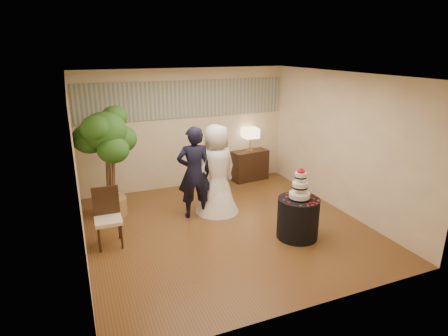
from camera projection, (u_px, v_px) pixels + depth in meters
name	position (u px, v px, depth m)	size (l,w,h in m)	color
floor	(227.00, 228.00, 7.05)	(5.00, 5.00, 0.00)	brown
ceiling	(228.00, 75.00, 6.19)	(5.00, 5.00, 0.00)	white
wall_back	(186.00, 129.00, 8.82)	(5.00, 0.06, 2.80)	beige
wall_front	(309.00, 211.00, 4.42)	(5.00, 0.06, 2.80)	beige
wall_left	(77.00, 174.00, 5.71)	(0.06, 5.00, 2.80)	beige
wall_right	(342.00, 143.00, 7.52)	(0.06, 5.00, 2.80)	beige
mural_border	(186.00, 99.00, 8.58)	(4.90, 0.02, 0.85)	gray
groom	(194.00, 173.00, 7.27)	(0.67, 0.44, 1.84)	black
bride	(217.00, 169.00, 7.49)	(0.89, 0.89, 1.82)	white
cake_table	(298.00, 218.00, 6.60)	(0.73, 0.73, 0.73)	black
wedding_cake	(300.00, 184.00, 6.40)	(0.37, 0.37, 0.57)	white
console	(250.00, 165.00, 9.50)	(0.91, 0.41, 0.76)	black
table_lamp	(250.00, 140.00, 9.29)	(0.35, 0.35, 0.58)	beige
ficus_tree	(108.00, 163.00, 7.23)	(1.05, 1.05, 2.21)	#28591B
side_chair	(108.00, 219.00, 6.27)	(0.46, 0.48, 1.01)	black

